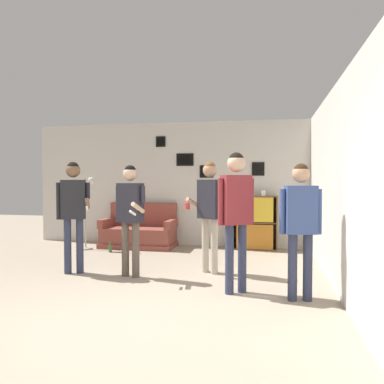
{
  "coord_description": "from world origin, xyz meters",
  "views": [
    {
      "loc": [
        1.61,
        -3.43,
        1.45
      ],
      "look_at": [
        0.44,
        2.3,
        1.25
      ],
      "focal_mm": 35.0,
      "sensor_mm": 36.0,
      "label": 1
    }
  ],
  "objects_px": {
    "person_spectator_near_bookshelf": "(236,206)",
    "bottle_on_floor": "(110,248)",
    "person_spectator_far_right": "(301,217)",
    "drinking_cup": "(263,193)",
    "floor_lamp": "(85,202)",
    "bookshelf": "(255,223)",
    "person_player_foreground_center": "(130,208)",
    "person_player_foreground_left": "(73,205)",
    "couch": "(139,233)",
    "person_watcher_holding_cup": "(210,204)"
  },
  "relations": [
    {
      "from": "person_spectator_far_right",
      "to": "drinking_cup",
      "type": "relative_size",
      "value": 15.74
    },
    {
      "from": "couch",
      "to": "person_watcher_holding_cup",
      "type": "distance_m",
      "value": 2.77
    },
    {
      "from": "person_player_foreground_left",
      "to": "person_spectator_far_right",
      "type": "bearing_deg",
      "value": -11.2
    },
    {
      "from": "person_player_foreground_left",
      "to": "person_spectator_far_right",
      "type": "relative_size",
      "value": 1.05
    },
    {
      "from": "bookshelf",
      "to": "floor_lamp",
      "type": "xyz_separation_m",
      "value": [
        -3.45,
        -0.69,
        0.43
      ]
    },
    {
      "from": "person_spectator_far_right",
      "to": "drinking_cup",
      "type": "height_order",
      "value": "person_spectator_far_right"
    },
    {
      "from": "couch",
      "to": "floor_lamp",
      "type": "xyz_separation_m",
      "value": [
        -1.0,
        -0.5,
        0.68
      ]
    },
    {
      "from": "couch",
      "to": "person_player_foreground_center",
      "type": "height_order",
      "value": "person_player_foreground_center"
    },
    {
      "from": "drinking_cup",
      "to": "person_player_foreground_center",
      "type": "bearing_deg",
      "value": -126.34
    },
    {
      "from": "person_watcher_holding_cup",
      "to": "person_spectator_far_right",
      "type": "relative_size",
      "value": 1.05
    },
    {
      "from": "person_player_foreground_left",
      "to": "person_player_foreground_center",
      "type": "bearing_deg",
      "value": -1.04
    },
    {
      "from": "person_player_foreground_left",
      "to": "drinking_cup",
      "type": "relative_size",
      "value": 16.51
    },
    {
      "from": "couch",
      "to": "person_spectator_far_right",
      "type": "relative_size",
      "value": 0.95
    },
    {
      "from": "person_spectator_far_right",
      "to": "bottle_on_floor",
      "type": "bearing_deg",
      "value": 146.03
    },
    {
      "from": "floor_lamp",
      "to": "drinking_cup",
      "type": "bearing_deg",
      "value": 10.84
    },
    {
      "from": "couch",
      "to": "drinking_cup",
      "type": "height_order",
      "value": "drinking_cup"
    },
    {
      "from": "person_spectator_near_bookshelf",
      "to": "bookshelf",
      "type": "bearing_deg",
      "value": 87.54
    },
    {
      "from": "person_spectator_far_right",
      "to": "bottle_on_floor",
      "type": "distance_m",
      "value": 4.27
    },
    {
      "from": "person_player_foreground_center",
      "to": "person_spectator_far_right",
      "type": "bearing_deg",
      "value": -15.01
    },
    {
      "from": "person_player_foreground_center",
      "to": "drinking_cup",
      "type": "relative_size",
      "value": 15.95
    },
    {
      "from": "person_spectator_far_right",
      "to": "drinking_cup",
      "type": "xyz_separation_m",
      "value": [
        -0.48,
        3.23,
        0.16
      ]
    },
    {
      "from": "couch",
      "to": "person_spectator_near_bookshelf",
      "type": "relative_size",
      "value": 0.87
    },
    {
      "from": "floor_lamp",
      "to": "person_spectator_near_bookshelf",
      "type": "xyz_separation_m",
      "value": [
        3.32,
        -2.4,
        0.13
      ]
    },
    {
      "from": "couch",
      "to": "bottle_on_floor",
      "type": "bearing_deg",
      "value": -116.8
    },
    {
      "from": "floor_lamp",
      "to": "bottle_on_floor",
      "type": "bearing_deg",
      "value": -18.4
    },
    {
      "from": "couch",
      "to": "bottle_on_floor",
      "type": "distance_m",
      "value": 0.83
    },
    {
      "from": "person_watcher_holding_cup",
      "to": "bottle_on_floor",
      "type": "height_order",
      "value": "person_watcher_holding_cup"
    },
    {
      "from": "bottle_on_floor",
      "to": "person_spectator_far_right",
      "type": "bearing_deg",
      "value": -33.97
    },
    {
      "from": "person_spectator_near_bookshelf",
      "to": "person_spectator_far_right",
      "type": "distance_m",
      "value": 0.8
    },
    {
      "from": "couch",
      "to": "person_watcher_holding_cup",
      "type": "bearing_deg",
      "value": -46.64
    },
    {
      "from": "person_spectator_far_right",
      "to": "bottle_on_floor",
      "type": "height_order",
      "value": "person_spectator_far_right"
    },
    {
      "from": "person_spectator_near_bookshelf",
      "to": "drinking_cup",
      "type": "height_order",
      "value": "person_spectator_near_bookshelf"
    },
    {
      "from": "person_watcher_holding_cup",
      "to": "person_spectator_far_right",
      "type": "height_order",
      "value": "person_watcher_holding_cup"
    },
    {
      "from": "couch",
      "to": "bottle_on_floor",
      "type": "height_order",
      "value": "couch"
    },
    {
      "from": "floor_lamp",
      "to": "person_player_foreground_left",
      "type": "relative_size",
      "value": 0.87
    },
    {
      "from": "drinking_cup",
      "to": "bottle_on_floor",
      "type": "bearing_deg",
      "value": -163.1
    },
    {
      "from": "bookshelf",
      "to": "bottle_on_floor",
      "type": "bearing_deg",
      "value": -162.16
    },
    {
      "from": "person_player_foreground_center",
      "to": "person_spectator_near_bookshelf",
      "type": "height_order",
      "value": "person_spectator_near_bookshelf"
    },
    {
      "from": "couch",
      "to": "floor_lamp",
      "type": "distance_m",
      "value": 1.31
    },
    {
      "from": "person_player_foreground_left",
      "to": "drinking_cup",
      "type": "distance_m",
      "value": 3.84
    },
    {
      "from": "person_watcher_holding_cup",
      "to": "person_player_foreground_center",
      "type": "bearing_deg",
      "value": -157.57
    },
    {
      "from": "person_spectator_near_bookshelf",
      "to": "bottle_on_floor",
      "type": "bearing_deg",
      "value": 140.79
    },
    {
      "from": "floor_lamp",
      "to": "bookshelf",
      "type": "bearing_deg",
      "value": 11.34
    },
    {
      "from": "couch",
      "to": "floor_lamp",
      "type": "height_order",
      "value": "floor_lamp"
    },
    {
      "from": "person_player_foreground_left",
      "to": "person_spectator_near_bookshelf",
      "type": "bearing_deg",
      "value": -11.43
    },
    {
      "from": "person_player_foreground_left",
      "to": "person_spectator_far_right",
      "type": "height_order",
      "value": "person_player_foreground_left"
    },
    {
      "from": "couch",
      "to": "floor_lamp",
      "type": "relative_size",
      "value": 1.04
    },
    {
      "from": "person_player_foreground_center",
      "to": "person_spectator_far_right",
      "type": "height_order",
      "value": "person_player_foreground_center"
    },
    {
      "from": "bookshelf",
      "to": "person_player_foreground_left",
      "type": "height_order",
      "value": "person_player_foreground_left"
    },
    {
      "from": "person_watcher_holding_cup",
      "to": "person_spectator_near_bookshelf",
      "type": "bearing_deg",
      "value": -63.07
    }
  ]
}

